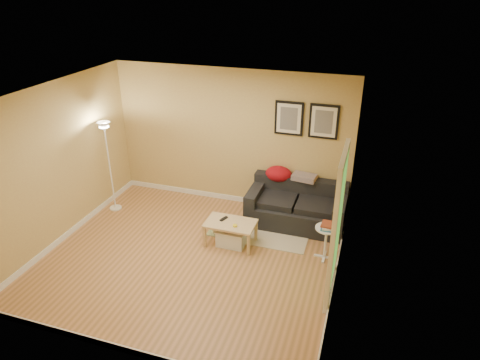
# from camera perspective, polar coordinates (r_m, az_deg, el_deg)

# --- Properties ---
(floor) EXTENTS (4.50, 4.50, 0.00)m
(floor) POSITION_cam_1_polar(r_m,az_deg,el_deg) (6.96, -6.57, -10.12)
(floor) COLOR #B97F4F
(floor) RESTS_ON ground
(ceiling) EXTENTS (4.50, 4.50, 0.00)m
(ceiling) POSITION_cam_1_polar(r_m,az_deg,el_deg) (5.84, -7.87, 11.03)
(ceiling) COLOR white
(ceiling) RESTS_ON wall_back
(wall_back) EXTENTS (4.50, 0.00, 4.50)m
(wall_back) POSITION_cam_1_polar(r_m,az_deg,el_deg) (8.00, -1.22, 5.56)
(wall_back) COLOR tan
(wall_back) RESTS_ON ground
(wall_front) EXTENTS (4.50, 0.00, 4.50)m
(wall_front) POSITION_cam_1_polar(r_m,az_deg,el_deg) (4.82, -17.17, -10.54)
(wall_front) COLOR tan
(wall_front) RESTS_ON ground
(wall_left) EXTENTS (0.00, 4.00, 4.00)m
(wall_left) POSITION_cam_1_polar(r_m,az_deg,el_deg) (7.47, -23.08, 1.90)
(wall_left) COLOR tan
(wall_left) RESTS_ON ground
(wall_right) EXTENTS (0.00, 4.00, 4.00)m
(wall_right) POSITION_cam_1_polar(r_m,az_deg,el_deg) (5.79, 13.57, -3.51)
(wall_right) COLOR tan
(wall_right) RESTS_ON ground
(baseboard_back) EXTENTS (4.50, 0.02, 0.10)m
(baseboard_back) POSITION_cam_1_polar(r_m,az_deg,el_deg) (8.50, -1.17, -2.39)
(baseboard_back) COLOR white
(baseboard_back) RESTS_ON ground
(baseboard_front) EXTENTS (4.50, 0.02, 0.10)m
(baseboard_front) POSITION_cam_1_polar(r_m,az_deg,el_deg) (5.64, -15.36, -20.81)
(baseboard_front) COLOR white
(baseboard_front) RESTS_ON ground
(baseboard_left) EXTENTS (0.02, 4.00, 0.10)m
(baseboard_left) POSITION_cam_1_polar(r_m,az_deg,el_deg) (8.01, -21.49, -6.30)
(baseboard_left) COLOR white
(baseboard_left) RESTS_ON ground
(baseboard_right) EXTENTS (0.02, 4.00, 0.10)m
(baseboard_right) POSITION_cam_1_polar(r_m,az_deg,el_deg) (6.48, 12.32, -13.18)
(baseboard_right) COLOR white
(baseboard_right) RESTS_ON ground
(sofa) EXTENTS (1.70, 0.90, 0.75)m
(sofa) POSITION_cam_1_polar(r_m,az_deg,el_deg) (7.65, 7.51, -3.27)
(sofa) COLOR black
(sofa) RESTS_ON ground
(red_throw) EXTENTS (0.48, 0.36, 0.28)m
(red_throw) POSITION_cam_1_polar(r_m,az_deg,el_deg) (7.83, 5.16, 0.82)
(red_throw) COLOR maroon
(red_throw) RESTS_ON sofa
(plaid_throw) EXTENTS (0.45, 0.32, 0.10)m
(plaid_throw) POSITION_cam_1_polar(r_m,az_deg,el_deg) (7.74, 8.55, 0.37)
(plaid_throw) COLOR tan
(plaid_throw) RESTS_ON sofa
(framed_print_left) EXTENTS (0.50, 0.04, 0.60)m
(framed_print_left) POSITION_cam_1_polar(r_m,az_deg,el_deg) (7.54, 6.54, 8.16)
(framed_print_left) COLOR black
(framed_print_left) RESTS_ON wall_back
(framed_print_right) EXTENTS (0.50, 0.04, 0.60)m
(framed_print_right) POSITION_cam_1_polar(r_m,az_deg,el_deg) (7.46, 11.09, 7.63)
(framed_print_right) COLOR black
(framed_print_right) RESTS_ON wall_back
(area_rug) EXTENTS (1.25, 0.85, 0.01)m
(area_rug) POSITION_cam_1_polar(r_m,az_deg,el_deg) (7.47, 4.26, -7.21)
(area_rug) COLOR beige
(area_rug) RESTS_ON ground
(green_runner) EXTENTS (0.70, 0.50, 0.01)m
(green_runner) POSITION_cam_1_polar(r_m,az_deg,el_deg) (7.54, -1.38, -6.78)
(green_runner) COLOR #668C4C
(green_runner) RESTS_ON ground
(coffee_table) EXTENTS (0.85, 0.56, 0.41)m
(coffee_table) POSITION_cam_1_polar(r_m,az_deg,el_deg) (7.12, -1.27, -7.07)
(coffee_table) COLOR tan
(coffee_table) RESTS_ON ground
(remote_control) EXTENTS (0.11, 0.17, 0.02)m
(remote_control) POSITION_cam_1_polar(r_m,az_deg,el_deg) (7.10, -2.17, -5.16)
(remote_control) COLOR black
(remote_control) RESTS_ON coffee_table
(tape_roll) EXTENTS (0.07, 0.07, 0.03)m
(tape_roll) POSITION_cam_1_polar(r_m,az_deg,el_deg) (6.90, -0.67, -6.10)
(tape_roll) COLOR yellow
(tape_roll) RESTS_ON coffee_table
(storage_bin) EXTENTS (0.47, 0.34, 0.29)m
(storage_bin) POSITION_cam_1_polar(r_m,az_deg,el_deg) (7.13, -1.14, -7.59)
(storage_bin) COLOR white
(storage_bin) RESTS_ON ground
(side_table) EXTENTS (0.36, 0.36, 0.55)m
(side_table) POSITION_cam_1_polar(r_m,az_deg,el_deg) (6.88, 11.30, -8.19)
(side_table) COLOR white
(side_table) RESTS_ON ground
(book_stack) EXTENTS (0.23, 0.28, 0.08)m
(book_stack) POSITION_cam_1_polar(r_m,az_deg,el_deg) (6.71, 11.58, -5.98)
(book_stack) COLOR teal
(book_stack) RESTS_ON side_table
(floor_lamp) EXTENTS (0.23, 0.23, 1.74)m
(floor_lamp) POSITION_cam_1_polar(r_m,az_deg,el_deg) (8.21, -16.89, 1.35)
(floor_lamp) COLOR white
(floor_lamp) RESTS_ON ground
(doorway) EXTENTS (0.12, 1.01, 2.13)m
(doorway) POSITION_cam_1_polar(r_m,az_deg,el_deg) (5.80, 12.65, -6.51)
(doorway) COLOR white
(doorway) RESTS_ON ground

